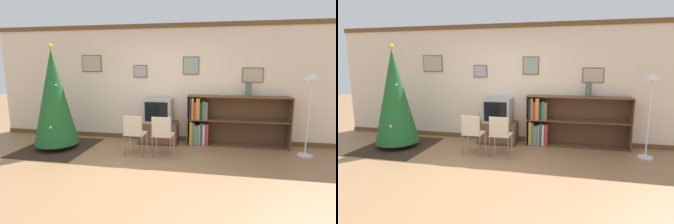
# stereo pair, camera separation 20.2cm
# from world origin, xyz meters

# --- Properties ---
(ground_plane) EXTENTS (24.00, 24.00, 0.00)m
(ground_plane) POSITION_xyz_m (0.00, 0.00, 0.00)
(ground_plane) COLOR #936B47
(wall_back) EXTENTS (8.66, 0.11, 2.70)m
(wall_back) POSITION_xyz_m (-0.00, 2.32, 1.35)
(wall_back) COLOR beige
(wall_back) RESTS_ON ground_plane
(area_rug) EXTENTS (1.44, 1.61, 0.01)m
(area_rug) POSITION_xyz_m (-2.26, 1.24, 0.00)
(area_rug) COLOR #332319
(area_rug) RESTS_ON ground_plane
(christmas_tree) EXTENTS (0.91, 0.91, 2.20)m
(christmas_tree) POSITION_xyz_m (-2.26, 1.24, 1.10)
(christmas_tree) COLOR maroon
(christmas_tree) RESTS_ON area_rug
(tv_console) EXTENTS (0.88, 0.50, 0.49)m
(tv_console) POSITION_xyz_m (-0.17, 2.00, 0.25)
(tv_console) COLOR #4C311E
(tv_console) RESTS_ON ground_plane
(television) EXTENTS (0.63, 0.49, 0.55)m
(television) POSITION_xyz_m (-0.17, 2.00, 0.77)
(television) COLOR #9E9E99
(television) RESTS_ON tv_console
(folding_chair_left) EXTENTS (0.40, 0.40, 0.82)m
(folding_chair_left) POSITION_xyz_m (-0.45, 1.06, 0.47)
(folding_chair_left) COLOR beige
(folding_chair_left) RESTS_ON ground_plane
(folding_chair_right) EXTENTS (0.40, 0.40, 0.82)m
(folding_chair_right) POSITION_xyz_m (0.11, 1.06, 0.47)
(folding_chair_right) COLOR beige
(folding_chair_right) RESTS_ON ground_plane
(bookshelf) EXTENTS (2.19, 0.36, 1.11)m
(bookshelf) POSITION_xyz_m (1.17, 2.09, 0.53)
(bookshelf) COLOR brown
(bookshelf) RESTS_ON ground_plane
(vase) EXTENTS (0.12, 0.12, 0.29)m
(vase) POSITION_xyz_m (1.79, 2.10, 1.26)
(vase) COLOR #47664C
(vase) RESTS_ON bookshelf
(standing_lamp) EXTENTS (0.28, 0.28, 1.63)m
(standing_lamp) POSITION_xyz_m (2.87, 1.63, 1.25)
(standing_lamp) COLOR silver
(standing_lamp) RESTS_ON ground_plane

